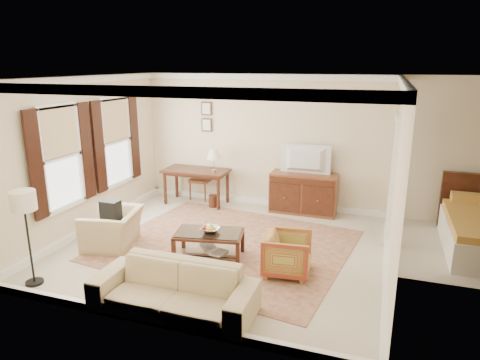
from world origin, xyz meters
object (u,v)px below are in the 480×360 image
Objects in this scene: sideboard at (304,193)px; sofa at (173,282)px; coffee_table at (209,238)px; club_armchair at (112,222)px; tv at (305,151)px; writing_desk at (196,174)px; striped_armchair at (287,252)px.

sofa is (-0.87, -4.30, -0.02)m from sideboard.
coffee_table is 1.79m from club_armchair.
tv is at bearing 68.79° from coffee_table.
writing_desk reaches higher than striped_armchair.
club_armchair reaches higher than striped_armchair.
writing_desk is 4.43m from sofa.
club_armchair is at bearing 83.45° from striped_armchair.
striped_armchair is (2.72, -2.66, -0.33)m from writing_desk.
tv reaches higher than sofa.
striped_armchair is at bearing -84.14° from sideboard.
sideboard reaches higher than sofa.
club_armchair reaches higher than writing_desk.
sofa reaches higher than striped_armchair.
club_armchair is (-0.40, -2.63, -0.25)m from writing_desk.
coffee_table is 1.34m from striped_armchair.
coffee_table is 1.67× the size of striped_armchair.
sideboard is 2.84m from striped_armchair.
club_armchair reaches higher than coffee_table.
coffee_table is at bearing 68.79° from tv.
club_armchair is at bearing -177.19° from coffee_table.
sideboard is 1.17× the size of coffee_table.
striped_armchair is 1.88m from sofa.
tv is 0.47× the size of sofa.
club_armchair is (-2.83, -2.78, -0.93)m from tv.
sideboard reaches higher than writing_desk.
coffee_table is (-1.04, -2.69, -1.01)m from tv.
writing_desk is at bearing -176.10° from sideboard.
coffee_table is 1.20× the size of club_armchair.
writing_desk is 1.47× the size of club_armchair.
sofa is (-0.87, -4.28, -0.95)m from tv.
writing_desk is at bearing 110.39° from sofa.
sideboard is 1.40× the size of tv.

